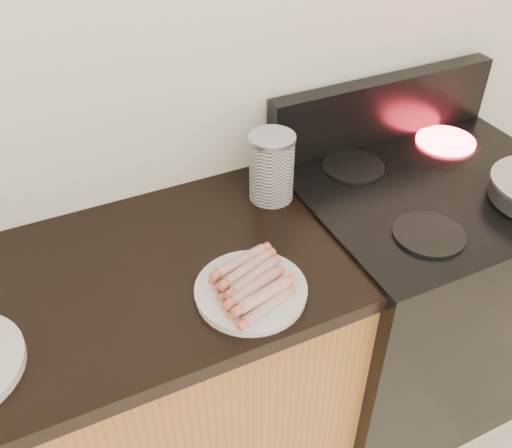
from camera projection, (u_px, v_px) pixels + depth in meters
name	position (u px, v px, depth m)	size (l,w,h in m)	color
wall_back	(112.00, 56.00, 1.32)	(4.00, 0.04, 2.60)	silver
stove	(410.00, 297.00, 1.88)	(0.76, 0.65, 0.91)	black
stove_panel	(383.00, 109.00, 1.73)	(0.76, 0.06, 0.20)	black
burner_near_left	(429.00, 234.00, 1.42)	(0.18, 0.18, 0.01)	black
burner_far_left	(353.00, 167.00, 1.65)	(0.18, 0.18, 0.01)	black
burner_far_right	(446.00, 141.00, 1.77)	(0.18, 0.18, 0.01)	#FF1E2D
main_plate	(251.00, 292.00, 1.27)	(0.25, 0.25, 0.02)	white
hotdog_pile	(251.00, 282.00, 1.25)	(0.13, 0.21, 0.05)	#92393D
canister	(272.00, 167.00, 1.51)	(0.12, 0.12, 0.19)	white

